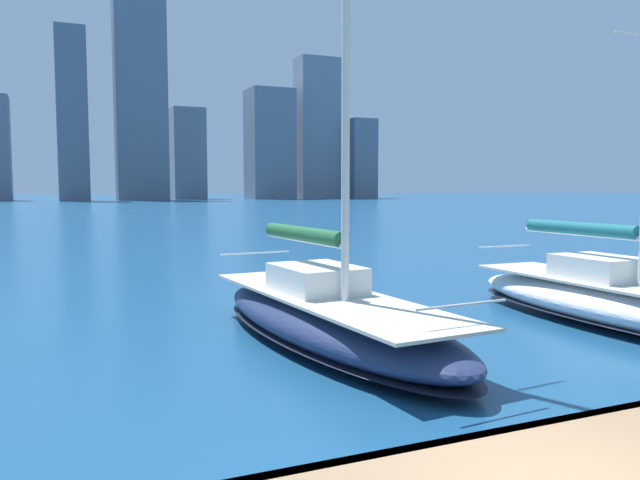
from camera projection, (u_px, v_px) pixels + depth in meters
The scene contains 3 objects.
city_skyline at pixel (34, 123), 146.47m from camera, with size 168.52×22.38×51.49m.
sailboat_teal at pixel (614, 299), 14.46m from camera, with size 2.46×8.80×9.99m.
sailboat_forest at pixel (328, 314), 12.72m from camera, with size 3.20×9.05×11.17m.
Camera 1 is at (3.92, 3.83, 3.19)m, focal length 35.00 mm.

